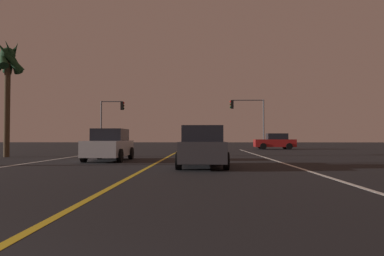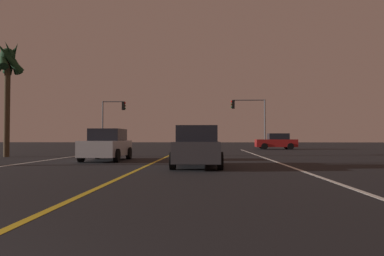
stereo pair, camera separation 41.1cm
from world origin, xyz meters
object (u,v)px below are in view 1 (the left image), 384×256
Objects in this scene: traffic_light_near_right at (247,112)px; traffic_light_near_left at (112,114)px; palm_tree_left_mid at (8,65)px; car_crossing_side at (275,142)px; car_oncoming at (109,145)px; car_lead_same_lane at (202,147)px.

traffic_light_near_right is 14.36m from traffic_light_near_left.
traffic_light_near_left is 16.03m from palm_tree_left_mid.
car_oncoming is at bearing 57.14° from car_crossing_side.
car_lead_same_lane is at bearing 71.96° from car_crossing_side.
traffic_light_near_right is at bearing 12.83° from car_crossing_side.
traffic_light_near_right is at bearing -11.45° from car_lead_same_lane.
car_oncoming and car_lead_same_lane have the same top height.
traffic_light_near_left is at bearing -166.11° from car_oncoming.
car_oncoming is 6.46m from car_lead_same_lane.
traffic_light_near_right is (4.69, 23.15, 3.13)m from car_lead_same_lane.
car_lead_same_lane is at bearing -31.11° from palm_tree_left_mid.
car_oncoming is 19.82m from traffic_light_near_left.
traffic_light_near_left is 0.69× the size of palm_tree_left_mid.
traffic_light_near_right reaches higher than car_oncoming.
car_oncoming is at bearing -76.11° from traffic_light_near_left.
traffic_light_near_right reaches higher than traffic_light_near_left.
car_crossing_side is 4.44m from traffic_light_near_right.
car_crossing_side is 0.82× the size of traffic_light_near_right.
car_oncoming is at bearing -24.31° from palm_tree_left_mid.
car_crossing_side and car_lead_same_lane have the same top height.
car_lead_same_lane is 25.27m from traffic_light_near_left.
car_oncoming is 0.83× the size of traffic_light_near_left.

